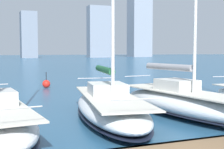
{
  "coord_description": "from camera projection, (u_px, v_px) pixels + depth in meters",
  "views": [
    {
      "loc": [
        4.74,
        6.35,
        3.23
      ],
      "look_at": [
        -0.26,
        -6.63,
        2.2
      ],
      "focal_mm": 50.0,
      "sensor_mm": 36.0,
      "label": 1
    }
  ],
  "objects": [
    {
      "name": "sailboat_forest",
      "position": [
        109.0,
        106.0,
        14.85
      ],
      "size": [
        4.23,
        9.82,
        11.68
      ],
      "color": "silver",
      "rests_on": "ground"
    },
    {
      "name": "sailboat_grey",
      "position": [
        183.0,
        102.0,
        15.59
      ],
      "size": [
        3.78,
        9.42,
        10.51
      ],
      "color": "silver",
      "rests_on": "ground"
    },
    {
      "name": "channel_buoy",
      "position": [
        46.0,
        84.0,
        27.74
      ],
      "size": [
        0.7,
        0.7,
        1.4
      ],
      "color": "red",
      "rests_on": "ground"
    },
    {
      "name": "city_skyline",
      "position": [
        29.0,
        19.0,
        162.61
      ],
      "size": [
        166.71,
        21.43,
        52.29
      ],
      "color": "#8791A1",
      "rests_on": "ground"
    }
  ]
}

